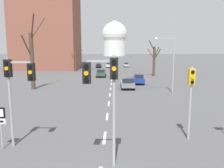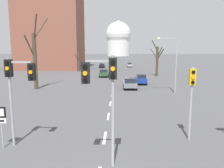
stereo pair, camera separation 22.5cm
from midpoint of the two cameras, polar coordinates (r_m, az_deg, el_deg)
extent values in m
cube|color=silver|center=(14.11, -2.41, -13.80)|extent=(0.16, 2.00, 0.01)
cube|color=silver|center=(18.35, -1.62, -8.44)|extent=(0.16, 2.00, 0.01)
cube|color=silver|center=(22.69, -1.14, -5.11)|extent=(0.16, 2.00, 0.01)
cube|color=silver|center=(27.08, -0.82, -2.85)|extent=(0.16, 2.00, 0.01)
cube|color=silver|center=(31.50, -0.59, -1.23)|extent=(0.16, 2.00, 0.01)
cube|color=silver|center=(35.94, -0.41, 0.00)|extent=(0.16, 2.00, 0.01)
cube|color=silver|center=(40.39, -0.28, 0.95)|extent=(0.16, 2.00, 0.01)
cylinder|color=#9E9EA3|center=(13.45, -25.44, -4.53)|extent=(0.14, 0.14, 5.03)
cube|color=black|center=(13.18, -25.98, 3.71)|extent=(0.36, 0.28, 0.96)
cylinder|color=black|center=(13.01, -26.40, 4.94)|extent=(0.20, 0.06, 0.20)
cylinder|color=orange|center=(13.03, -26.32, 3.64)|extent=(0.20, 0.06, 0.20)
cylinder|color=black|center=(13.05, -26.23, 2.34)|extent=(0.20, 0.06, 0.20)
cube|color=#9E9EA3|center=(12.89, -23.55, 5.24)|extent=(1.27, 0.10, 0.10)
cube|color=black|center=(12.68, -20.80, 2.95)|extent=(0.36, 0.28, 0.96)
cylinder|color=black|center=(12.50, -21.16, 4.22)|extent=(0.20, 0.06, 0.20)
cylinder|color=orange|center=(12.52, -21.08, 2.87)|extent=(0.20, 0.06, 0.20)
cylinder|color=black|center=(12.55, -21.01, 1.52)|extent=(0.20, 0.06, 0.20)
cylinder|color=#9E9EA3|center=(13.97, 19.30, -4.93)|extent=(0.14, 0.14, 4.46)
cube|color=gold|center=(13.69, 19.64, 1.80)|extent=(0.36, 0.28, 0.96)
cylinder|color=black|center=(13.50, 19.93, 2.97)|extent=(0.20, 0.06, 0.20)
cylinder|color=orange|center=(13.53, 19.87, 1.71)|extent=(0.20, 0.06, 0.20)
cylinder|color=black|center=(13.57, 19.81, 0.47)|extent=(0.20, 0.06, 0.20)
cylinder|color=#9E9EA3|center=(10.04, -0.13, -7.49)|extent=(0.14, 0.14, 5.20)
cube|color=black|center=(9.67, -0.13, 4.08)|extent=(0.36, 0.28, 0.96)
cylinder|color=black|center=(9.49, -0.15, 5.79)|extent=(0.20, 0.06, 0.20)
cylinder|color=orange|center=(9.51, -0.15, 4.00)|extent=(0.20, 0.06, 0.20)
cylinder|color=black|center=(9.53, -0.15, 2.22)|extent=(0.20, 0.06, 0.20)
cube|color=#9E9EA3|center=(9.68, -3.76, 6.02)|extent=(1.22, 0.10, 0.10)
cube|color=black|center=(9.79, -7.29, 2.89)|extent=(0.36, 0.28, 0.96)
cylinder|color=black|center=(9.60, -7.47, 4.55)|extent=(0.20, 0.06, 0.20)
cylinder|color=orange|center=(9.62, -7.43, 2.79)|extent=(0.20, 0.06, 0.20)
cylinder|color=black|center=(9.66, -7.40, 1.03)|extent=(0.20, 0.06, 0.20)
cylinder|color=#9E9EA3|center=(13.67, -27.43, -10.16)|extent=(0.07, 0.07, 2.42)
cube|color=black|center=(13.42, -27.73, -6.69)|extent=(0.60, 0.03, 0.60)
cube|color=white|center=(13.55, -27.58, -8.66)|extent=(0.60, 0.03, 0.28)
cube|color=black|center=(13.53, -27.62, -8.68)|extent=(0.36, 0.01, 0.10)
cylinder|color=#9E9EA3|center=(29.08, 15.55, 4.66)|extent=(0.16, 0.16, 7.08)
cube|color=#9E9EA3|center=(28.79, 13.56, 11.55)|extent=(2.31, 0.10, 0.10)
sphere|color=#F2EAC6|center=(28.56, 11.25, 11.49)|extent=(0.36, 0.36, 0.36)
cube|color=#B7B7BC|center=(74.96, 3.62, 4.94)|extent=(1.61, 4.16, 0.59)
cube|color=#1E232D|center=(74.72, 3.63, 5.38)|extent=(1.37, 2.00, 0.60)
cylinder|color=black|center=(76.24, 3.00, 4.78)|extent=(0.18, 0.63, 0.63)
cylinder|color=black|center=(76.31, 4.14, 4.77)|extent=(0.18, 0.63, 0.63)
cylinder|color=black|center=(73.66, 3.07, 4.65)|extent=(0.18, 0.63, 0.63)
cylinder|color=black|center=(73.74, 4.25, 4.64)|extent=(0.18, 0.63, 0.63)
cube|color=#2D4C33|center=(45.99, -3.00, 2.73)|extent=(1.89, 4.00, 0.70)
cube|color=#1E232D|center=(45.73, -3.02, 3.51)|extent=(1.61, 1.92, 0.59)
cylinder|color=black|center=(47.32, -3.98, 2.47)|extent=(0.18, 0.68, 0.68)
cylinder|color=black|center=(47.21, -1.81, 2.47)|extent=(0.18, 0.68, 0.68)
cylinder|color=black|center=(44.87, -4.24, 2.13)|extent=(0.18, 0.68, 0.68)
cylinder|color=black|center=(44.75, -1.95, 2.13)|extent=(0.18, 0.68, 0.68)
cube|color=black|center=(71.37, -3.58, 4.76)|extent=(1.61, 4.15, 0.61)
cube|color=#1E232D|center=(71.13, -3.60, 5.20)|extent=(1.37, 1.99, 0.54)
cylinder|color=black|center=(72.73, -4.10, 4.58)|extent=(0.18, 0.62, 0.62)
cylinder|color=black|center=(72.62, -2.91, 4.59)|extent=(0.18, 0.62, 0.62)
cylinder|color=black|center=(70.18, -4.27, 4.44)|extent=(0.18, 0.62, 0.62)
cylinder|color=black|center=(70.06, -3.04, 4.44)|extent=(0.18, 0.62, 0.62)
cube|color=slate|center=(31.72, 3.86, -0.02)|extent=(1.86, 4.12, 0.56)
cube|color=#1E232D|center=(31.43, 3.89, 1.04)|extent=(1.58, 1.98, 0.67)
cylinder|color=black|center=(32.98, 2.21, -0.16)|extent=(0.18, 0.72, 0.72)
cylinder|color=black|center=(33.07, 5.27, -0.17)|extent=(0.18, 0.72, 0.72)
cylinder|color=black|center=(30.47, 2.33, -0.89)|extent=(0.18, 0.72, 0.72)
cylinder|color=black|center=(30.56, 5.63, -0.90)|extent=(0.18, 0.72, 0.72)
cube|color=navy|center=(36.35, 6.73, 1.14)|extent=(1.64, 3.94, 0.71)
cube|color=#1E232D|center=(36.08, 6.78, 2.14)|extent=(1.39, 1.89, 0.60)
cylinder|color=black|center=(37.54, 5.36, 0.85)|extent=(0.18, 0.68, 0.68)
cylinder|color=black|center=(37.69, 7.70, 0.84)|extent=(0.18, 0.68, 0.68)
cylinder|color=black|center=(35.13, 5.68, 0.31)|extent=(0.18, 0.68, 0.68)
cylinder|color=black|center=(35.29, 8.17, 0.30)|extent=(0.18, 0.68, 0.68)
cube|color=silver|center=(72.53, -0.90, 4.89)|extent=(1.75, 3.84, 0.69)
cube|color=#1E232D|center=(72.30, -0.91, 5.40)|extent=(1.48, 1.84, 0.60)
cylinder|color=black|center=(73.76, -1.52, 4.69)|extent=(0.18, 0.69, 0.69)
cylinder|color=black|center=(73.72, -0.24, 4.69)|extent=(0.18, 0.69, 0.69)
cylinder|color=black|center=(71.39, -1.59, 4.55)|extent=(0.18, 0.69, 0.69)
cylinder|color=black|center=(71.34, -0.27, 4.56)|extent=(0.18, 0.69, 0.69)
cylinder|color=#473828|center=(58.71, -9.62, 5.83)|extent=(0.42, 0.42, 5.32)
cylinder|color=#473828|center=(57.75, -10.24, 6.96)|extent=(0.80, 2.15, 1.92)
cylinder|color=#473828|center=(58.11, -8.98, 7.89)|extent=(1.63, 1.03, 1.89)
cylinder|color=#473828|center=(58.54, -8.71, 8.10)|extent=(2.05, 0.30, 1.54)
cylinder|color=#473828|center=(58.42, -9.26, 8.68)|extent=(1.07, 0.44, 1.71)
cylinder|color=#473828|center=(48.01, 10.78, 5.80)|extent=(0.53, 0.53, 6.33)
cylinder|color=#473828|center=(48.65, 9.93, 7.90)|extent=(1.31, 1.83, 2.15)
cylinder|color=#473828|center=(47.38, 11.43, 8.19)|extent=(0.86, 1.49, 2.19)
cylinder|color=#473828|center=(47.20, 10.16, 9.92)|extent=(1.51, 1.56, 2.12)
cylinder|color=#473828|center=(47.12, 11.65, 7.67)|extent=(1.07, 2.08, 2.31)
cylinder|color=#473828|center=(32.76, -20.33, 5.54)|extent=(0.56, 0.56, 7.87)
cylinder|color=#473828|center=(32.04, -20.29, 13.75)|extent=(1.25, 1.59, 3.44)
cylinder|color=#473828|center=(33.97, -18.90, 13.78)|extent=(1.26, 2.95, 3.27)
cylinder|color=#473828|center=(32.17, -21.60, 9.14)|extent=(0.86, 1.70, 3.11)
cylinder|color=silver|center=(237.02, 0.63, 9.21)|extent=(23.66, 23.66, 15.77)
sphere|color=silver|center=(237.66, 0.64, 12.85)|extent=(26.29, 26.29, 26.29)
cylinder|color=silver|center=(238.82, 0.64, 15.68)|extent=(3.15, 3.15, 4.60)
cube|color=brown|center=(69.72, -16.76, 15.64)|extent=(18.00, 14.00, 28.69)
camera|label=1|loc=(0.11, -90.51, -0.08)|focal=35.00mm
camera|label=2|loc=(0.11, 89.49, 0.08)|focal=35.00mm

